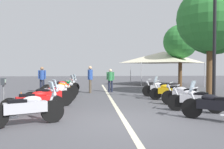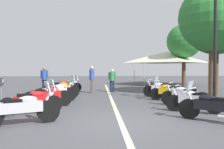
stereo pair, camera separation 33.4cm
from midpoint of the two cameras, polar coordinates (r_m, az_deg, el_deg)
The scene contains 24 objects.
ground_plane at distance 7.09m, azimuth 3.55°, elevation -11.61°, with size 80.00×80.00×0.00m, color #4C4C51.
lane_centre_stripe at distance 12.13m, azimuth 0.65°, elevation -6.06°, with size 20.93×0.16×0.01m, color beige.
motorcycle_left_row_0 at distance 7.10m, azimuth -19.73°, elevation -7.76°, with size 1.11×2.04×1.23m.
motorcycle_left_row_1 at distance 8.60m, azimuth -17.79°, elevation -6.19°, with size 1.06×2.03×1.21m.
motorcycle_left_row_2 at distance 10.07m, azimuth -14.40°, elevation -5.04°, with size 0.97×1.96×1.01m.
motorcycle_left_row_3 at distance 11.57m, azimuth -12.66°, elevation -4.17°, with size 0.85×1.97×1.02m.
motorcycle_left_row_4 at distance 13.00m, azimuth -11.71°, elevation -3.48°, with size 1.03×2.06×1.22m.
motorcycle_left_row_5 at distance 14.50m, azimuth -11.65°, elevation -3.02°, with size 0.88×2.04×1.01m.
motorcycle_left_row_6 at distance 15.99m, azimuth -10.26°, elevation -2.58°, with size 0.90×1.93×1.20m.
motorcycle_right_row_0 at distance 7.76m, azimuth 24.39°, elevation -7.08°, with size 1.46×1.70×1.21m.
motorcycle_right_row_1 at distance 9.10m, azimuth 20.12°, elevation -5.89°, with size 1.09×1.84×0.99m.
motorcycle_right_row_2 at distance 10.43m, azimuth 18.10°, elevation -4.89°, with size 1.12×1.82×1.00m.
motorcycle_right_row_3 at distance 11.87m, azimuth 14.49°, elevation -4.07°, with size 1.16×1.78×1.20m.
motorcycle_right_row_4 at distance 13.23m, azimuth 12.64°, elevation -3.48°, with size 1.12×1.90×1.00m.
street_lamp_twin_globe at distance 11.27m, azimuth 24.66°, elevation 11.86°, with size 0.32×1.22×5.43m.
parking_meter at distance 8.47m, azimuth -24.37°, elevation -3.44°, with size 0.19×0.14×1.29m.
traffic_cone_0 at distance 10.88m, azimuth -20.48°, elevation -5.51°, with size 0.36×0.36×0.61m.
bystander_0 at distance 15.20m, azimuth -4.31°, elevation -0.62°, with size 0.53×0.32×1.75m.
bystander_1 at distance 16.33m, azimuth -15.61°, elevation -0.65°, with size 0.32×0.53×1.70m.
bystander_2 at distance 15.69m, azimuth 0.65°, elevation -1.01°, with size 0.32×0.51×1.56m.
roadside_tree_0 at distance 14.83m, azimuth 23.83°, elevation 12.41°, with size 3.77×3.77×6.34m.
roadside_tree_1 at distance 21.21m, azimuth 17.58°, elevation 7.64°, with size 2.94×2.94×5.38m.
roadside_tree_2 at distance 15.67m, azimuth 24.65°, elevation 11.52°, with size 3.89×3.89×6.32m.
event_tent at distance 22.94m, azimuth 13.72°, elevation 4.13°, with size 6.09×6.09×3.20m.
Camera 2 is at (-6.86, 0.66, 1.62)m, focal length 37.49 mm.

